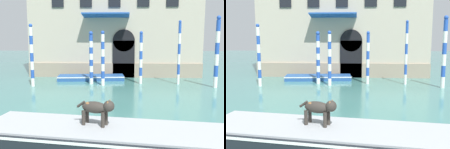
{
  "view_description": "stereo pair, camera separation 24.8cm",
  "coord_description": "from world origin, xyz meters",
  "views": [
    {
      "loc": [
        2.64,
        -2.13,
        3.29
      ],
      "look_at": [
        1.93,
        12.34,
        1.2
      ],
      "focal_mm": 42.0,
      "sensor_mm": 36.0,
      "label": 1
    },
    {
      "loc": [
        2.89,
        -2.12,
        3.29
      ],
      "look_at": [
        1.93,
        12.34,
        1.2
      ],
      "focal_mm": 42.0,
      "sensor_mm": 36.0,
      "label": 2
    }
  ],
  "objects": [
    {
      "name": "boat_foreground",
      "position": [
        2.02,
        5.59,
        0.29
      ],
      "size": [
        8.14,
        3.36,
        0.54
      ],
      "rotation": [
        0.0,
        0.0,
        -0.14
      ],
      "color": "black",
      "rests_on": "ground_plane"
    },
    {
      "name": "dog_on_deck",
      "position": [
        1.8,
        5.73,
        1.1
      ],
      "size": [
        1.24,
        0.63,
        0.85
      ],
      "rotation": [
        0.0,
        0.0,
        -0.31
      ],
      "color": "#332D28",
      "rests_on": "boat_foreground"
    },
    {
      "name": "boat_moored_near_palazzo",
      "position": [
        0.05,
        17.73,
        0.19
      ],
      "size": [
        5.16,
        2.14,
        0.36
      ],
      "rotation": [
        0.0,
        0.0,
        0.11
      ],
      "color": "#234C8C",
      "rests_on": "ground_plane"
    },
    {
      "name": "mooring_pole_0",
      "position": [
        6.37,
        16.11,
        2.22
      ],
      "size": [
        0.19,
        0.19,
        4.4
      ],
      "color": "white",
      "rests_on": "ground_plane"
    },
    {
      "name": "mooring_pole_1",
      "position": [
        8.55,
        15.01,
        2.33
      ],
      "size": [
        0.27,
        0.27,
        4.62
      ],
      "color": "white",
      "rests_on": "ground_plane"
    },
    {
      "name": "mooring_pole_2",
      "position": [
        -3.49,
        14.82,
        2.09
      ],
      "size": [
        0.24,
        0.24,
        4.14
      ],
      "color": "white",
      "rests_on": "ground_plane"
    },
    {
      "name": "mooring_pole_3",
      "position": [
        3.76,
        16.18,
        1.86
      ],
      "size": [
        0.23,
        0.23,
        3.68
      ],
      "color": "white",
      "rests_on": "ground_plane"
    },
    {
      "name": "mooring_pole_4",
      "position": [
        1.16,
        15.36,
        1.87
      ],
      "size": [
        0.25,
        0.25,
        3.7
      ],
      "color": "white",
      "rests_on": "ground_plane"
    },
    {
      "name": "mooring_pole_5",
      "position": [
        0.3,
        15.93,
        1.86
      ],
      "size": [
        0.27,
        0.27,
        3.67
      ],
      "color": "white",
      "rests_on": "ground_plane"
    }
  ]
}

